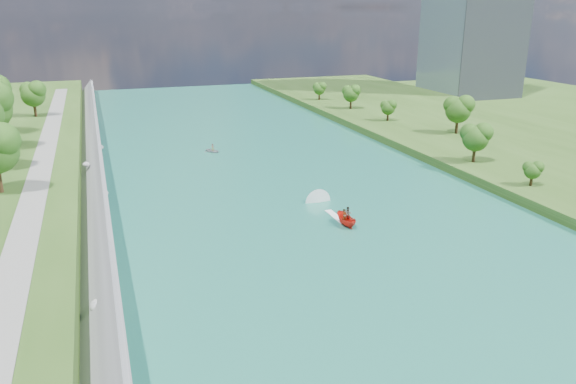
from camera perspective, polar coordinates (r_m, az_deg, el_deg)
name	(u,v)px	position (r m, az deg, el deg)	size (l,w,h in m)	color
ground	(357,259)	(59.87, 7.05, -6.73)	(260.00, 260.00, 0.00)	#2D5119
river_water	(293,200)	(76.94, 0.54, -0.78)	(55.00, 240.00, 0.10)	#1B6956
riprap_bank	(94,212)	(71.12, -19.08, -1.97)	(4.00, 236.00, 4.11)	slate
riverside_path	(33,201)	(72.21, -24.52, -0.85)	(3.00, 200.00, 0.10)	gray
motorboat	(340,215)	(69.51, 5.33, -2.36)	(3.60, 18.75, 2.23)	red
raft	(213,150)	(103.05, -7.66, 4.24)	(3.51, 3.81, 1.51)	#989BA1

